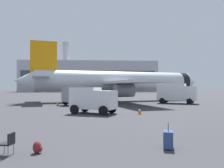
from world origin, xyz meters
TOP-DOWN VIEW (x-y plane):
  - airplane_at_gate at (3.50, 38.65)m, footprint 35.33×32.17m
  - service_truck at (-2.97, 30.12)m, footprint 5.20×4.55m
  - fuel_truck at (12.52, 32.03)m, footprint 6.40×5.07m
  - cargo_van at (-0.73, 18.58)m, footprint 4.83×3.84m
  - safety_cone_mid at (-5.77, 35.22)m, footprint 0.44×0.44m
  - safety_cone_far at (-5.84, 28.49)m, footprint 0.44×0.44m
  - safety_cone_outer at (3.79, 17.74)m, footprint 0.44×0.44m
  - rolling_suitcase at (2.68, 5.45)m, footprint 0.58×0.73m
  - traveller_backpack at (-2.68, 5.13)m, footprint 0.36×0.40m
  - gate_chair at (-3.72, 4.91)m, footprint 0.56×0.56m
  - terminal_building at (-4.84, 135.21)m, footprint 79.72×20.00m

SIDE VIEW (x-z plane):
  - traveller_backpack at x=-2.68m, z-range -0.01..0.47m
  - safety_cone_outer at x=3.79m, z-range -0.01..0.68m
  - safety_cone_mid at x=-5.77m, z-range -0.01..0.69m
  - safety_cone_far at x=-5.84m, z-range -0.01..0.71m
  - rolling_suitcase at x=2.68m, z-range -0.16..0.94m
  - gate_chair at x=-3.72m, z-range 0.07..0.93m
  - cargo_van at x=-0.73m, z-range 0.15..2.75m
  - service_truck at x=-2.97m, z-range 0.16..3.05m
  - fuel_truck at x=12.52m, z-range 0.17..3.37m
  - airplane_at_gate at x=3.50m, z-range -1.59..8.91m
  - terminal_building at x=-4.84m, z-range -5.88..24.08m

